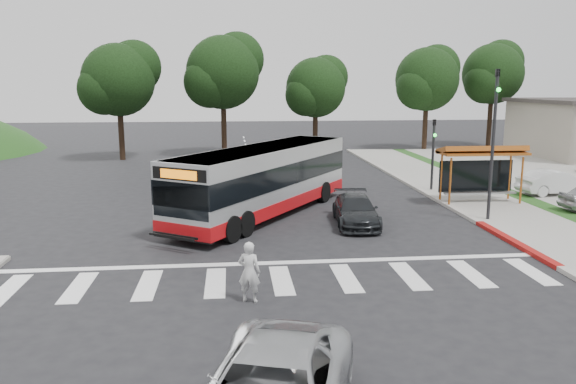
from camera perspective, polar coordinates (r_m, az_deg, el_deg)
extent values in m
plane|color=black|center=(22.05, -1.84, -4.56)|extent=(140.00, 140.00, 0.00)
cube|color=gray|center=(32.28, 16.97, 0.04)|extent=(4.00, 40.00, 0.12)
cube|color=#9E9991|center=(31.56, 13.62, 0.00)|extent=(0.30, 40.00, 0.15)
cube|color=maroon|center=(22.63, 22.02, -4.77)|extent=(0.32, 6.00, 0.15)
cube|color=silver|center=(17.30, -0.65, -8.94)|extent=(18.00, 2.60, 0.01)
cylinder|color=#A5541B|center=(28.04, 16.15, 1.01)|extent=(0.10, 0.10, 2.30)
cylinder|color=#A5541B|center=(29.57, 22.64, 1.09)|extent=(0.10, 0.10, 2.30)
cylinder|color=#A5541B|center=(29.14, 15.28, 1.42)|extent=(0.10, 0.10, 2.30)
cylinder|color=#A5541B|center=(30.62, 21.58, 1.48)|extent=(0.10, 0.10, 2.30)
cube|color=#A5541B|center=(29.12, 19.14, 3.78)|extent=(4.20, 1.60, 0.12)
cube|color=#A5541B|center=(29.15, 19.12, 4.08)|extent=(4.20, 1.32, 0.51)
cube|color=black|center=(29.83, 18.51, 1.55)|extent=(3.80, 0.06, 1.60)
cube|color=gray|center=(29.41, 18.90, -0.09)|extent=(3.60, 0.40, 0.08)
cylinder|color=black|center=(25.39, 20.08, 4.30)|extent=(0.14, 0.14, 6.50)
imported|color=black|center=(25.26, 20.49, 10.51)|extent=(0.16, 0.20, 1.00)
sphere|color=#19E533|center=(25.10, 20.62, 9.70)|extent=(0.18, 0.18, 0.18)
cylinder|color=black|center=(31.93, 14.50, 3.58)|extent=(0.14, 0.14, 4.00)
imported|color=black|center=(31.79, 14.63, 6.26)|extent=(0.16, 0.20, 1.00)
sphere|color=#19E533|center=(31.65, 14.71, 5.60)|extent=(0.18, 0.18, 0.18)
cylinder|color=black|center=(52.33, 13.75, 6.67)|extent=(0.44, 0.44, 4.40)
sphere|color=black|center=(52.21, 13.95, 11.05)|extent=(5.60, 5.60, 5.60)
sphere|color=black|center=(53.40, 14.85, 12.08)|extent=(4.20, 4.20, 4.20)
sphere|color=black|center=(51.23, 13.13, 10.31)|extent=(3.92, 3.92, 3.92)
cylinder|color=black|center=(56.85, 19.79, 6.78)|extent=(0.44, 0.44, 4.84)
sphere|color=black|center=(56.76, 20.08, 11.21)|extent=(5.60, 5.60, 5.60)
sphere|color=black|center=(58.03, 20.81, 12.23)|extent=(4.20, 4.20, 4.20)
sphere|color=black|center=(55.70, 19.42, 10.47)|extent=(3.92, 3.92, 3.92)
cylinder|color=black|center=(47.33, -6.53, 6.64)|extent=(0.44, 0.44, 4.84)
sphere|color=black|center=(47.22, -6.65, 11.98)|extent=(6.00, 6.00, 6.00)
sphere|color=black|center=(48.15, -5.20, 13.29)|extent=(4.50, 4.50, 4.50)
sphere|color=black|center=(46.48, -7.95, 11.01)|extent=(4.20, 4.20, 4.20)
cylinder|color=black|center=(49.92, 2.78, 6.41)|extent=(0.44, 0.44, 3.96)
sphere|color=black|center=(49.77, 2.82, 10.55)|extent=(5.20, 5.20, 5.20)
sphere|color=black|center=(50.71, 3.88, 11.56)|extent=(3.90, 3.90, 3.90)
sphere|color=black|center=(49.00, 1.86, 9.81)|extent=(3.64, 3.64, 3.64)
cylinder|color=black|center=(46.15, -16.58, 5.88)|extent=(0.44, 0.44, 4.40)
sphere|color=black|center=(46.00, -16.85, 10.85)|extent=(5.60, 5.60, 5.60)
sphere|color=black|center=(46.66, -15.35, 12.15)|extent=(4.20, 4.20, 4.20)
sphere|color=black|center=(45.51, -18.20, 9.89)|extent=(3.92, 3.92, 3.92)
imported|color=silver|center=(15.45, -3.96, -8.10)|extent=(0.72, 0.58, 1.71)
imported|color=black|center=(23.94, 6.90, -1.87)|extent=(2.09, 4.38, 1.23)
imported|color=silver|center=(33.04, 25.50, 0.91)|extent=(4.11, 1.87, 1.31)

